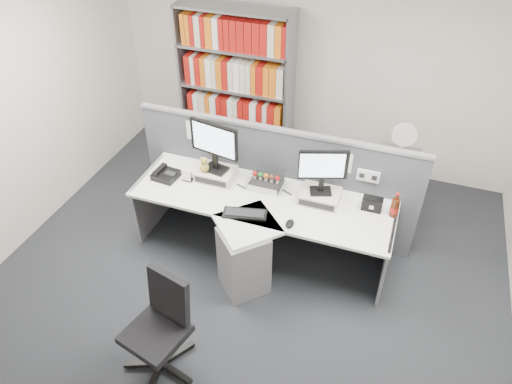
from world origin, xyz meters
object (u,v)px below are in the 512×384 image
at_px(monitor_right, 323,168).
at_px(speaker, 372,204).
at_px(desktop_pc, 266,183).
at_px(desk_calendar, 187,176).
at_px(keyboard, 245,214).
at_px(cola_bottle, 395,207).
at_px(office_chair, 161,324).
at_px(mouse, 290,224).
at_px(desk_fan, 404,137).
at_px(filing_cabinet, 393,184).
at_px(shelving_unit, 236,90).
at_px(monitor_left, 214,143).
at_px(desk_phone, 165,174).
at_px(desk, 254,232).

bearing_deg(monitor_right, speaker, 3.71).
distance_m(desktop_pc, desk_calendar, 0.82).
bearing_deg(keyboard, desk_calendar, 157.41).
distance_m(desk_calendar, cola_bottle, 2.07).
height_order(desktop_pc, cola_bottle, cola_bottle).
xyz_separation_m(desk_calendar, office_chair, (0.49, -1.54, -0.28)).
bearing_deg(mouse, desk_calendar, 165.22).
bearing_deg(desk_calendar, desktop_pc, 12.53).
bearing_deg(mouse, speaker, 35.94).
bearing_deg(cola_bottle, desk_calendar, -175.98).
relative_size(desktop_pc, desk_fan, 0.67).
distance_m(monitor_right, mouse, 0.60).
relative_size(speaker, filing_cabinet, 0.27).
height_order(mouse, cola_bottle, cola_bottle).
bearing_deg(office_chair, desk_fan, 60.54).
relative_size(keyboard, cola_bottle, 1.66).
xyz_separation_m(mouse, shelving_unit, (-1.27, 1.92, 0.23)).
bearing_deg(desk_fan, office_chair, -119.46).
relative_size(monitor_left, desk_phone, 2.08).
relative_size(monitor_right, speaker, 2.47).
distance_m(monitor_right, office_chair, 1.98).
distance_m(desk, speaker, 1.17).
bearing_deg(monitor_right, cola_bottle, 0.48).
relative_size(monitor_right, desk_fan, 1.04).
bearing_deg(monitor_right, monitor_left, 179.99).
xyz_separation_m(cola_bottle, desk_fan, (-0.05, 1.01, 0.17)).
bearing_deg(office_chair, desktop_pc, 79.96).
bearing_deg(monitor_right, desk_fan, 57.14).
bearing_deg(speaker, monitor_left, -178.84).
bearing_deg(monitor_left, desk_calendar, -151.95).
bearing_deg(speaker, desk, -158.28).
distance_m(monitor_left, desktop_pc, 0.66).
relative_size(monitor_right, office_chair, 0.51).
bearing_deg(desk_phone, filing_cabinet, 27.88).
bearing_deg(monitor_left, desktop_pc, 4.04).
height_order(desk, keyboard, keyboard).
bearing_deg(desk_fan, desk_phone, -152.13).
height_order(desk_calendar, filing_cabinet, desk_calendar).
relative_size(keyboard, desk_fan, 0.97).
xyz_separation_m(cola_bottle, shelving_unit, (-2.15, 1.46, 0.16)).
relative_size(desk, cola_bottle, 9.86).
distance_m(keyboard, office_chair, 1.28).
bearing_deg(filing_cabinet, desk_calendar, -150.19).
height_order(cola_bottle, office_chair, cola_bottle).
height_order(keyboard, office_chair, office_chair).
distance_m(desk, mouse, 0.48).
xyz_separation_m(desktop_pc, desk_fan, (1.22, 0.98, 0.22)).
bearing_deg(filing_cabinet, monitor_right, -122.85).
height_order(monitor_right, desktop_pc, monitor_right).
relative_size(desktop_pc, mouse, 2.53).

